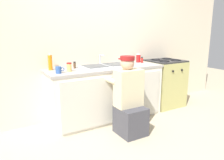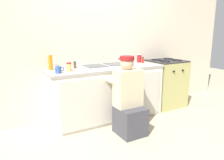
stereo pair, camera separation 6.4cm
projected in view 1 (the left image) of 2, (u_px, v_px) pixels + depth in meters
The scene contains 13 objects.
ground_plane at pixel (115, 124), 3.45m from camera, with size 12.00×12.00×0.00m, color tan.
back_wall at pixel (96, 42), 3.71m from camera, with size 6.00×0.10×2.50m, color beige.
counter_cabinet at pixel (106, 94), 3.60m from camera, with size 1.89×0.62×0.83m.
countertop at pixel (106, 68), 3.51m from camera, with size 1.93×0.62×0.04m, color #9E9993.
sink_double_basin at pixel (106, 66), 3.50m from camera, with size 0.80×0.44×0.19m.
stove_range at pixel (164, 83), 4.25m from camera, with size 0.64×0.62×0.91m.
plumber_person at pixel (129, 102), 3.07m from camera, with size 0.42×0.61×1.10m.
soap_bottle_orange at pixel (50, 62), 3.23m from camera, with size 0.06×0.06×0.25m.
spice_bottle_red at pixel (142, 60), 3.96m from camera, with size 0.04×0.04×0.10m.
coffee_mug at pixel (59, 70), 2.99m from camera, with size 0.13×0.08×0.09m.
condiment_jar at pixel (69, 67), 3.12m from camera, with size 0.07×0.07×0.13m.
spice_bottle_pepper at pixel (75, 65), 3.38m from camera, with size 0.04×0.04×0.10m.
soda_cup_red at pixel (138, 58), 4.02m from camera, with size 0.08×0.08×0.15m.
Camera 1 is at (-1.68, -2.73, 1.45)m, focal length 35.00 mm.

